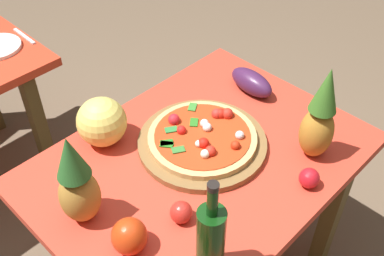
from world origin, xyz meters
name	(u,v)px	position (x,y,z in m)	size (l,w,h in m)	color
display_table	(200,176)	(0.00, 0.00, 0.63)	(1.12, 0.83, 0.73)	#50401F
pizza_board	(202,143)	(0.05, 0.04, 0.74)	(0.45, 0.45, 0.03)	brown
pizza	(203,136)	(0.05, 0.04, 0.77)	(0.38, 0.38, 0.06)	tan
wine_bottle	(211,240)	(-0.29, -0.30, 0.85)	(0.08, 0.08, 0.34)	#0E360E
pineapple_left	(320,119)	(0.28, -0.26, 0.88)	(0.11, 0.11, 0.35)	#B9802C
pineapple_right	(77,184)	(-0.42, 0.08, 0.87)	(0.12, 0.12, 0.32)	#B98033
melon	(102,122)	(-0.18, 0.30, 0.81)	(0.17, 0.17, 0.17)	#EADB65
bell_pepper	(129,236)	(-0.40, -0.10, 0.78)	(0.10, 0.10, 0.11)	red
eggplant	(252,82)	(0.41, 0.11, 0.77)	(0.20, 0.09, 0.09)	#441F47
tomato_by_bottle	(181,212)	(-0.23, -0.14, 0.76)	(0.07, 0.07, 0.07)	red
tomato_at_corner	(309,178)	(0.15, -0.33, 0.76)	(0.07, 0.07, 0.07)	red
knife_utensil	(24,36)	(-0.01, 1.13, 0.73)	(0.02, 0.18, 0.01)	silver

